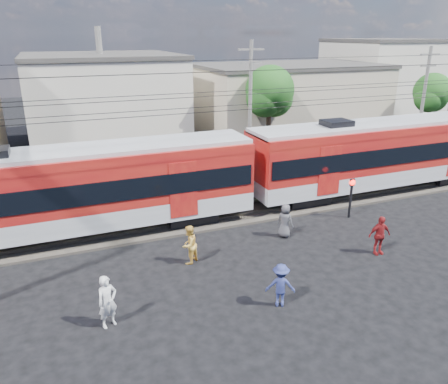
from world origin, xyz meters
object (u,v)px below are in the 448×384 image
Objects in this scene: commuter_train at (82,187)px; crossing_signal at (351,191)px; pedestrian_c at (280,285)px; pedestrian_a at (107,302)px.

crossing_signal is (12.63, -2.72, -0.96)m from commuter_train.
pedestrian_c is 8.89m from crossing_signal.
pedestrian_a is at bearing -89.89° from commuter_train.
commuter_train is at bearing 167.85° from crossing_signal.
crossing_signal is at bearing -12.15° from commuter_train.
pedestrian_a is 13.38m from crossing_signal.
commuter_train is 10.07m from pedestrian_c.
crossing_signal is at bearing -2.04° from pedestrian_a.
pedestrian_c is at bearing -31.86° from pedestrian_a.
pedestrian_a is 5.73m from pedestrian_c.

